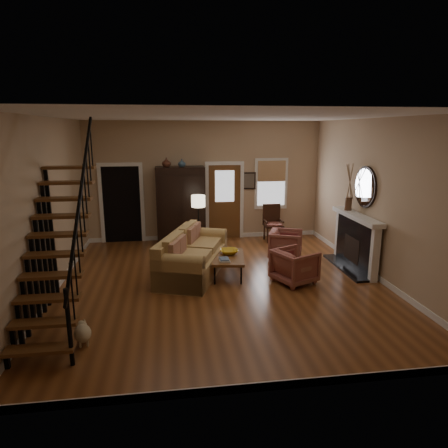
{
  "coord_description": "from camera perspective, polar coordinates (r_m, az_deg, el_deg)",
  "views": [
    {
      "loc": [
        -1.03,
        -7.59,
        3.07
      ],
      "look_at": [
        0.1,
        0.4,
        1.15
      ],
      "focal_mm": 32.0,
      "sensor_mm": 36.0,
      "label": 1
    }
  ],
  "objects": [
    {
      "name": "room",
      "position": [
        9.5,
        -4.24,
        3.87
      ],
      "size": [
        7.0,
        7.33,
        3.3
      ],
      "color": "brown",
      "rests_on": "ground"
    },
    {
      "name": "staircase",
      "position": [
        6.69,
        -22.99,
        -0.38
      ],
      "size": [
        0.94,
        2.8,
        3.2
      ],
      "primitive_type": null,
      "color": "brown",
      "rests_on": "ground"
    },
    {
      "name": "fireplace",
      "position": [
        9.39,
        18.54,
        -1.71
      ],
      "size": [
        0.33,
        1.95,
        2.3
      ],
      "color": "black",
      "rests_on": "ground"
    },
    {
      "name": "armoire",
      "position": [
        10.93,
        -6.19,
        2.65
      ],
      "size": [
        1.3,
        0.6,
        2.1
      ],
      "primitive_type": null,
      "color": "black",
      "rests_on": "ground"
    },
    {
      "name": "vase_a",
      "position": [
        10.67,
        -8.23,
        8.7
      ],
      "size": [
        0.24,
        0.24,
        0.25
      ],
      "primitive_type": "imported",
      "color": "#4C2619",
      "rests_on": "armoire"
    },
    {
      "name": "vase_b",
      "position": [
        10.68,
        -6.06,
        8.66
      ],
      "size": [
        0.2,
        0.2,
        0.21
      ],
      "primitive_type": "imported",
      "color": "#334C60",
      "rests_on": "armoire"
    },
    {
      "name": "sofa",
      "position": [
        8.64,
        -4.43,
        -4.36
      ],
      "size": [
        1.76,
        2.58,
        0.88
      ],
      "primitive_type": null,
      "rotation": [
        0.0,
        0.0,
        -0.34
      ],
      "color": "tan",
      "rests_on": "ground"
    },
    {
      "name": "coffee_table",
      "position": [
        8.59,
        0.54,
        -5.99
      ],
      "size": [
        0.83,
        1.23,
        0.44
      ],
      "primitive_type": null,
      "rotation": [
        0.0,
        0.0,
        -0.14
      ],
      "color": "brown",
      "rests_on": "ground"
    },
    {
      "name": "bowl",
      "position": [
        8.66,
        0.73,
        -3.97
      ],
      "size": [
        0.39,
        0.39,
        0.1
      ],
      "primitive_type": "imported",
      "color": "gold",
      "rests_on": "coffee_table"
    },
    {
      "name": "books",
      "position": [
        8.21,
        0.03,
        -5.09
      ],
      "size": [
        0.21,
        0.29,
        0.05
      ],
      "primitive_type": null,
      "color": "beige",
      "rests_on": "coffee_table"
    },
    {
      "name": "armchair_left",
      "position": [
        8.31,
        10.07,
        -5.94
      ],
      "size": [
        1.01,
        1.0,
        0.7
      ],
      "primitive_type": "imported",
      "rotation": [
        0.0,
        0.0,
        2.0
      ],
      "color": "maroon",
      "rests_on": "ground"
    },
    {
      "name": "armchair_right",
      "position": [
        9.8,
        8.81,
        -2.91
      ],
      "size": [
        0.99,
        0.98,
        0.7
      ],
      "primitive_type": "imported",
      "rotation": [
        0.0,
        0.0,
        1.18
      ],
      "color": "maroon",
      "rests_on": "ground"
    },
    {
      "name": "floor_lamp",
      "position": [
        9.95,
        -3.65,
        -0.14
      ],
      "size": [
        0.38,
        0.38,
        1.49
      ],
      "primitive_type": null,
      "rotation": [
        0.0,
        0.0,
        -0.12
      ],
      "color": "black",
      "rests_on": "ground"
    },
    {
      "name": "side_chair",
      "position": [
        11.22,
        7.04,
        0.09
      ],
      "size": [
        0.54,
        0.54,
        1.02
      ],
      "primitive_type": null,
      "color": "#311B0F",
      "rests_on": "ground"
    },
    {
      "name": "dog",
      "position": [
        6.39,
        -19.53,
        -14.64
      ],
      "size": [
        0.35,
        0.46,
        0.3
      ],
      "primitive_type": null,
      "rotation": [
        0.0,
        0.0,
        0.27
      ],
      "color": "#C9B489",
      "rests_on": "ground"
    }
  ]
}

